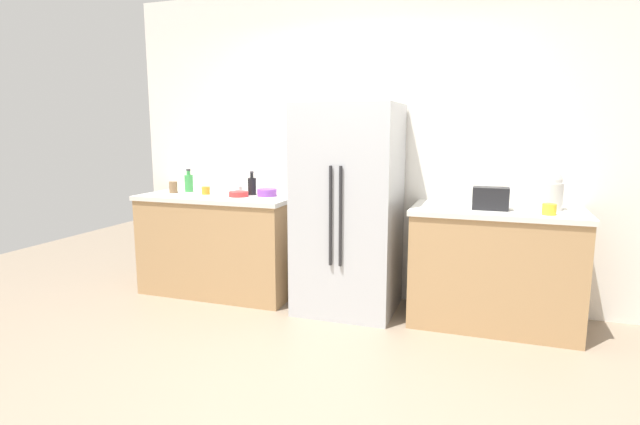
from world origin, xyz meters
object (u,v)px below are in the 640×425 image
(cup_a, at_px, (206,190))
(bowl_b, at_px, (267,193))
(cup_b, at_px, (173,187))
(toaster, at_px, (491,198))
(bottle_b, at_px, (189,183))
(rice_cooker, at_px, (546,189))
(refrigerator, at_px, (349,209))
(cup_c, at_px, (239,190))
(cup_d, at_px, (549,209))
(bowl_a, at_px, (239,194))
(bottle_a, at_px, (252,186))

(cup_a, xyz_separation_m, bowl_b, (0.59, 0.08, -0.00))
(cup_a, height_order, cup_b, cup_b)
(toaster, relative_size, bowl_b, 1.48)
(cup_b, bearing_deg, bottle_b, 54.70)
(bowl_b, bearing_deg, cup_a, -172.64)
(rice_cooker, bearing_deg, cup_b, -178.41)
(rice_cooker, xyz_separation_m, cup_a, (-2.90, -0.08, -0.12))
(refrigerator, relative_size, cup_c, 21.88)
(rice_cooker, height_order, cup_b, rice_cooker)
(bottle_b, relative_size, cup_b, 2.04)
(rice_cooker, relative_size, cup_d, 3.35)
(cup_b, distance_m, bowl_a, 0.71)
(cup_b, xyz_separation_m, cup_c, (0.62, 0.15, -0.02))
(bowl_a, bearing_deg, cup_a, 174.26)
(refrigerator, relative_size, bowl_b, 9.77)
(rice_cooker, xyz_separation_m, bowl_a, (-2.54, -0.12, -0.13))
(cup_d, bearing_deg, toaster, 164.52)
(bottle_b, height_order, cup_d, bottle_b)
(bottle_b, bearing_deg, bottle_a, -0.89)
(bottle_b, bearing_deg, refrigerator, -5.55)
(bottle_b, bearing_deg, cup_a, -24.78)
(cup_a, relative_size, cup_d, 0.80)
(toaster, relative_size, cup_a, 3.44)
(toaster, distance_m, bottle_b, 2.78)
(bowl_b, bearing_deg, rice_cooker, 0.21)
(toaster, height_order, cup_c, toaster)
(bowl_a, bearing_deg, bottle_a, 67.04)
(bottle_b, height_order, bowl_a, bottle_b)
(cup_c, bearing_deg, bottle_a, -12.46)
(refrigerator, bearing_deg, bottle_b, 174.45)
(cup_b, xyz_separation_m, bowl_a, (0.71, -0.03, -0.03))
(refrigerator, distance_m, cup_c, 1.15)
(rice_cooker, height_order, bottle_b, rice_cooker)
(toaster, bearing_deg, cup_b, 178.75)
(cup_d, bearing_deg, bottle_a, 173.38)
(cup_d, bearing_deg, bottle_b, 174.61)
(bottle_b, xyz_separation_m, cup_a, (0.26, -0.12, -0.05))
(bottle_b, bearing_deg, cup_d, -5.39)
(cup_b, relative_size, cup_d, 1.13)
(cup_b, height_order, cup_c, cup_b)
(bowl_a, distance_m, bowl_b, 0.26)
(bottle_a, relative_size, bowl_a, 1.25)
(bottle_a, height_order, cup_b, bottle_a)
(bottle_b, relative_size, bowl_b, 1.25)
(refrigerator, xyz_separation_m, cup_a, (-1.39, 0.04, 0.10))
(toaster, xyz_separation_m, cup_c, (-2.25, 0.21, -0.05))
(cup_c, bearing_deg, bowl_b, -12.00)
(rice_cooker, relative_size, bottle_b, 1.45)
(refrigerator, height_order, cup_b, refrigerator)
(toaster, bearing_deg, bottle_a, 175.11)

